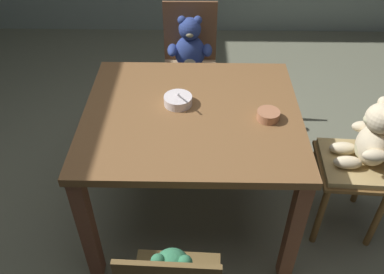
{
  "coord_description": "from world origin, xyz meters",
  "views": [
    {
      "loc": [
        0.03,
        -1.65,
        1.98
      ],
      "look_at": [
        0.0,
        0.05,
        0.55
      ],
      "focal_mm": 37.83,
      "sensor_mm": 36.0,
      "label": 1
    }
  ],
  "objects_px": {
    "teddy_chair_near_right": "(366,151)",
    "dining_table": "(192,128)",
    "porridge_bowl_white_center": "(178,100)",
    "teddy_chair_far_center": "(190,59)",
    "porridge_bowl_terracotta_near_right": "(268,115)"
  },
  "relations": [
    {
      "from": "dining_table",
      "to": "porridge_bowl_terracotta_near_right",
      "type": "distance_m",
      "value": 0.4
    },
    {
      "from": "teddy_chair_far_center",
      "to": "porridge_bowl_terracotta_near_right",
      "type": "relative_size",
      "value": 8.2
    },
    {
      "from": "dining_table",
      "to": "teddy_chair_far_center",
      "type": "relative_size",
      "value": 1.19
    },
    {
      "from": "porridge_bowl_white_center",
      "to": "teddy_chair_far_center",
      "type": "bearing_deg",
      "value": 86.88
    },
    {
      "from": "porridge_bowl_white_center",
      "to": "dining_table",
      "type": "bearing_deg",
      "value": -41.38
    },
    {
      "from": "dining_table",
      "to": "teddy_chair_near_right",
      "type": "relative_size",
      "value": 1.24
    },
    {
      "from": "teddy_chair_near_right",
      "to": "porridge_bowl_terracotta_near_right",
      "type": "bearing_deg",
      "value": 1.32
    },
    {
      "from": "porridge_bowl_terracotta_near_right",
      "to": "dining_table",
      "type": "bearing_deg",
      "value": 171.86
    },
    {
      "from": "teddy_chair_near_right",
      "to": "dining_table",
      "type": "bearing_deg",
      "value": -1.28
    },
    {
      "from": "teddy_chair_far_center",
      "to": "teddy_chair_near_right",
      "type": "height_order",
      "value": "teddy_chair_far_center"
    },
    {
      "from": "teddy_chair_far_center",
      "to": "dining_table",
      "type": "bearing_deg",
      "value": 1.53
    },
    {
      "from": "teddy_chair_far_center",
      "to": "teddy_chair_near_right",
      "type": "bearing_deg",
      "value": 45.01
    },
    {
      "from": "teddy_chair_far_center",
      "to": "porridge_bowl_white_center",
      "type": "height_order",
      "value": "teddy_chair_far_center"
    },
    {
      "from": "dining_table",
      "to": "porridge_bowl_terracotta_near_right",
      "type": "bearing_deg",
      "value": -8.14
    },
    {
      "from": "dining_table",
      "to": "porridge_bowl_white_center",
      "type": "relative_size",
      "value": 7.04
    }
  ]
}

